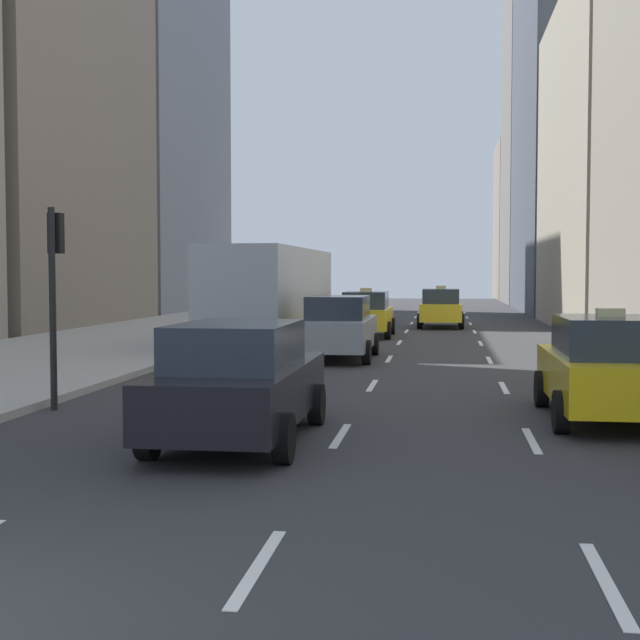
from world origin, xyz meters
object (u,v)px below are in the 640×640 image
object	(u,v)px
taxi_second	(366,314)
taxi_third	(607,368)
taxi_lead	(441,308)
traffic_light_pole	(54,275)
sedan_silver_behind	(240,381)
sedan_black_near	(339,327)
city_bus	(273,292)

from	to	relation	value
taxi_second	taxi_third	distance (m)	19.61
taxi_lead	traffic_light_pole	bearing A→B (deg)	-105.06
sedan_silver_behind	traffic_light_pole	xyz separation A→B (m)	(-3.95, 2.52, 1.53)
taxi_third	sedan_silver_behind	distance (m)	6.17
taxi_third	sedan_black_near	distance (m)	11.25
city_bus	sedan_black_near	bearing A→B (deg)	-59.32
taxi_second	sedan_black_near	distance (m)	9.03
traffic_light_pole	taxi_second	bearing A→B (deg)	78.17
taxi_third	sedan_silver_behind	bearing A→B (deg)	-155.13
taxi_third	sedan_silver_behind	size ratio (longest dim) A/B	0.91
taxi_third	traffic_light_pole	bearing A→B (deg)	-179.55
sedan_silver_behind	taxi_second	bearing A→B (deg)	90.00
taxi_lead	city_bus	world-z (taller)	city_bus
taxi_second	sedan_black_near	xyz separation A→B (m)	(-0.00, -9.03, 0.03)
taxi_lead	city_bus	distance (m)	11.95
taxi_second	traffic_light_pole	size ratio (longest dim) A/B	1.22
taxi_lead	taxi_second	bearing A→B (deg)	-114.23
sedan_black_near	city_bus	size ratio (longest dim) A/B	0.39
taxi_second	taxi_lead	bearing A→B (deg)	65.77
taxi_second	traffic_light_pole	world-z (taller)	traffic_light_pole
taxi_lead	taxi_third	xyz separation A→B (m)	(2.80, -25.01, 0.00)
taxi_third	sedan_black_near	bearing A→B (deg)	119.84
taxi_third	traffic_light_pole	xyz separation A→B (m)	(-9.55, -0.07, 1.53)
taxi_third	city_bus	world-z (taller)	city_bus
taxi_third	city_bus	distance (m)	16.79
taxi_lead	taxi_second	xyz separation A→B (m)	(-2.80, -6.22, 0.00)
taxi_lead	taxi_second	size ratio (longest dim) A/B	1.00
taxi_lead	sedan_black_near	bearing A→B (deg)	-100.40
taxi_lead	sedan_black_near	world-z (taller)	taxi_lead
sedan_black_near	sedan_silver_behind	bearing A→B (deg)	-90.00
city_bus	taxi_lead	bearing A→B (deg)	61.90
city_bus	taxi_second	bearing A→B (deg)	56.75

